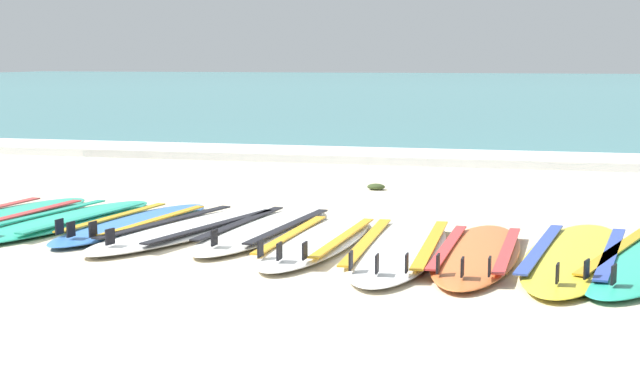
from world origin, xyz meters
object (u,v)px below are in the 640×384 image
object	(u,v)px
surfboard_5	(317,241)
surfboard_8	(575,256)
surfboard_4	(264,229)
surfboard_1	(64,220)
surfboard_6	(399,247)
surfboard_2	(134,223)
surfboard_3	(190,228)
surfboard_7	(477,253)

from	to	relation	value
surfboard_5	surfboard_8	size ratio (longest dim) A/B	0.85
surfboard_5	surfboard_8	distance (m)	1.77
surfboard_5	surfboard_4	bearing A→B (deg)	145.46
surfboard_4	surfboard_5	xyz separation A→B (m)	(0.51, -0.35, 0.00)
surfboard_1	surfboard_6	size ratio (longest dim) A/B	0.93
surfboard_2	surfboard_5	bearing A→B (deg)	-11.93
surfboard_4	surfboard_6	bearing A→B (deg)	-21.83
surfboard_3	surfboard_6	distance (m)	1.70
surfboard_2	surfboard_5	distance (m)	1.61
surfboard_2	surfboard_3	size ratio (longest dim) A/B	0.88
surfboard_8	surfboard_4	bearing A→B (deg)	169.59
surfboard_1	surfboard_4	bearing A→B (deg)	1.02
surfboard_7	surfboard_4	bearing A→B (deg)	162.93
surfboard_3	surfboard_2	bearing A→B (deg)	168.91
surfboard_7	surfboard_3	bearing A→B (deg)	169.96
surfboard_1	surfboard_3	xyz separation A→B (m)	(1.11, -0.09, -0.00)
surfboard_1	surfboard_7	xyz separation A→B (m)	(3.31, -0.48, 0.00)
surfboard_7	surfboard_8	world-z (taller)	same
surfboard_4	surfboard_6	world-z (taller)	same
surfboard_2	surfboard_7	size ratio (longest dim) A/B	0.97
surfboard_6	surfboard_7	xyz separation A→B (m)	(0.54, -0.06, 0.00)
surfboard_3	surfboard_4	bearing A→B (deg)	11.61
surfboard_3	surfboard_7	bearing A→B (deg)	-10.04
surfboard_3	surfboard_6	xyz separation A→B (m)	(1.67, -0.33, 0.00)
surfboard_4	surfboard_7	size ratio (longest dim) A/B	1.03
surfboard_8	surfboard_3	bearing A→B (deg)	173.90
surfboard_5	surfboard_6	distance (m)	0.61
surfboard_2	surfboard_3	bearing A→B (deg)	-11.09
surfboard_1	surfboard_5	size ratio (longest dim) A/B	1.06
surfboard_7	surfboard_8	distance (m)	0.64
surfboard_1	surfboard_5	world-z (taller)	same
surfboard_2	surfboard_6	bearing A→B (deg)	-11.13
surfboard_6	surfboard_8	world-z (taller)	same
surfboard_2	surfboard_8	distance (m)	3.37
surfboard_2	surfboard_7	world-z (taller)	same
surfboard_2	surfboard_5	world-z (taller)	same
surfboard_1	surfboard_8	bearing A→B (deg)	-5.63
surfboard_6	surfboard_8	distance (m)	1.17
surfboard_6	surfboard_7	bearing A→B (deg)	-6.59
surfboard_4	surfboard_8	world-z (taller)	same
surfboard_1	surfboard_4	world-z (taller)	same
surfboard_5	surfboard_2	bearing A→B (deg)	168.07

